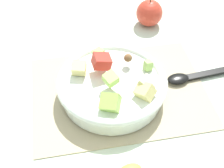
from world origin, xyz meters
TOP-DOWN VIEW (x-y plane):
  - ground_plane at (0.00, 0.00)m, footprint 2.40×2.40m
  - placemat at (0.00, 0.00)m, footprint 0.42×0.30m
  - salad_bowl at (0.02, 0.01)m, footprint 0.26×0.26m
  - serving_spoon at (-0.19, -0.01)m, footprint 0.20×0.04m
  - whole_apple at (-0.14, -0.26)m, footprint 0.08×0.08m

SIDE VIEW (x-z plane):
  - ground_plane at x=0.00m, z-range 0.00..0.00m
  - placemat at x=0.00m, z-range 0.00..0.01m
  - serving_spoon at x=-0.19m, z-range 0.00..0.02m
  - salad_bowl at x=0.02m, z-range -0.01..0.09m
  - whole_apple at x=-0.14m, z-range -0.01..0.09m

